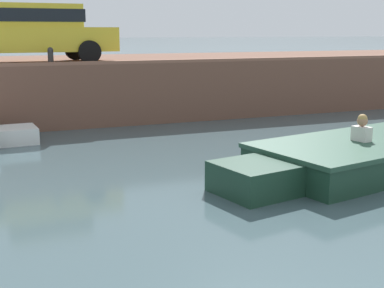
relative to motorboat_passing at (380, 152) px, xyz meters
The scene contains 6 objects.
ground_plane 3.71m from the motorboat_passing, behind, with size 400.00×400.00×0.00m, color #3D5156.
far_quay_wall 9.77m from the motorboat_passing, 112.28° to the left, with size 60.00×6.00×1.65m, color brown.
far_wall_coping 7.31m from the motorboat_passing, 121.04° to the left, with size 60.00×0.24×0.08m, color brown.
motorboat_passing is the anchor object (origin of this frame).
car_left_inner_yellow 9.49m from the motorboat_passing, 125.16° to the left, with size 4.45×2.10×1.54m.
mooring_bollard_mid 8.21m from the motorboat_passing, 128.86° to the left, with size 0.15×0.15×0.45m.
Camera 1 is at (-3.16, -1.95, 2.49)m, focal length 50.00 mm.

